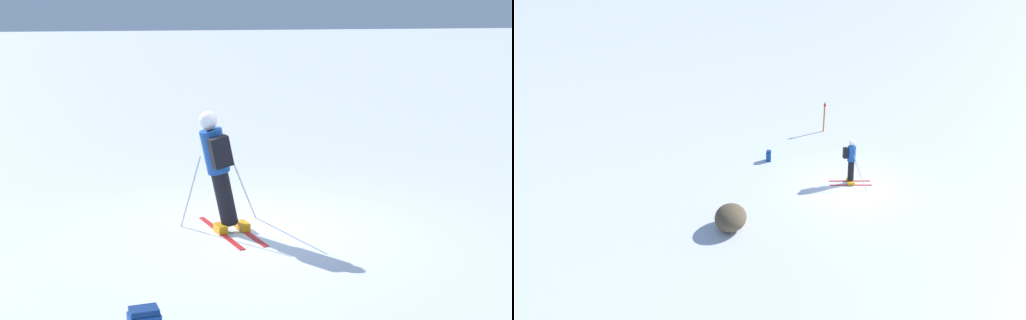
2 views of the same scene
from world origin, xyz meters
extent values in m
plane|color=white|center=(0.00, 0.00, 0.00)|extent=(300.00, 300.00, 0.00)
cube|color=red|center=(0.11, 0.00, 0.01)|extent=(0.13, 1.78, 0.01)
cube|color=red|center=(0.47, 0.00, 0.01)|extent=(0.13, 1.78, 0.01)
cube|color=orange|center=(0.11, 0.00, 0.07)|extent=(0.15, 0.28, 0.12)
cube|color=orange|center=(0.47, 0.00, 0.07)|extent=(0.15, 0.28, 0.12)
cylinder|color=black|center=(0.41, 0.00, 0.54)|extent=(0.43, 0.27, 0.87)
cylinder|color=#194799|center=(0.55, 0.01, 1.26)|extent=(0.47, 0.35, 0.71)
sphere|color=tan|center=(0.64, 0.01, 1.70)|extent=(0.28, 0.24, 0.28)
sphere|color=silver|center=(0.65, 0.01, 1.73)|extent=(0.33, 0.28, 0.32)
cube|color=black|center=(0.56, 0.27, 1.30)|extent=(0.37, 0.19, 0.49)
cylinder|color=#B7B7BC|center=(0.01, -0.31, 0.64)|extent=(0.69, 0.55, 1.29)
cylinder|color=#B7B7BC|center=(0.85, -0.29, 0.59)|extent=(0.20, 0.52, 1.20)
cube|color=navy|center=(2.45, 3.50, 0.47)|extent=(0.28, 0.21, 0.06)
camera|label=1|loc=(3.83, 9.76, 3.21)|focal=50.00mm
camera|label=2|loc=(-14.57, 3.20, 8.23)|focal=28.00mm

